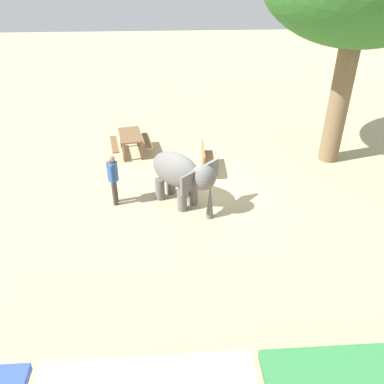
% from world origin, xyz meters
% --- Properties ---
extents(ground_plane, '(60.00, 60.00, 0.00)m').
position_xyz_m(ground_plane, '(0.00, 0.00, 0.00)').
color(ground_plane, tan).
extents(elephant, '(2.17, 2.17, 1.61)m').
position_xyz_m(elephant, '(0.69, 0.54, 1.03)').
color(elephant, slate).
rests_on(elephant, ground_plane).
extents(person_handler, '(0.32, 0.51, 1.62)m').
position_xyz_m(person_handler, '(2.72, 0.38, 0.95)').
color(person_handler, '#3F3833').
rests_on(person_handler, ground_plane).
extents(wooden_bench, '(0.45, 1.41, 0.88)m').
position_xyz_m(wooden_bench, '(-0.24, -1.48, 0.47)').
color(wooden_bench, olive).
rests_on(wooden_bench, ground_plane).
extents(picnic_table_near, '(1.72, 1.74, 0.78)m').
position_xyz_m(picnic_table_near, '(2.47, -3.11, 0.59)').
color(picnic_table_near, brown).
rests_on(picnic_table_near, ground_plane).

